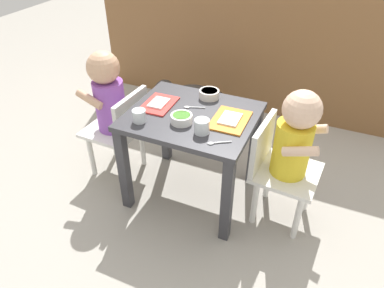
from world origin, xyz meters
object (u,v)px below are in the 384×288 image
at_px(food_tray_right, 230,120).
at_px(spoon_by_left_tray, 192,107).
at_px(water_cup_right, 139,117).
at_px(veggie_bowl_near, 182,118).
at_px(water_cup_left, 202,127).
at_px(cereal_bowl_left_side, 209,94).
at_px(dog, 189,99).
at_px(seated_child_left, 111,101).
at_px(spoon_by_right_tray, 217,143).
at_px(food_tray_left, 159,104).
at_px(seated_child_right, 291,143).
at_px(dining_table, 192,131).

xyz_separation_m(food_tray_right, spoon_by_left_tray, (-0.20, 0.04, -0.00)).
bearing_deg(food_tray_right, water_cup_right, -155.72).
bearing_deg(veggie_bowl_near, water_cup_left, -18.51).
height_order(water_cup_right, cereal_bowl_left_side, water_cup_right).
distance_m(dog, water_cup_right, 0.75).
relative_size(veggie_bowl_near, spoon_by_left_tray, 0.97).
height_order(water_cup_left, water_cup_right, water_cup_left).
xyz_separation_m(seated_child_left, cereal_bowl_left_side, (0.46, 0.17, 0.06)).
relative_size(water_cup_right, spoon_by_right_tray, 0.65).
height_order(seated_child_left, spoon_by_right_tray, seated_child_left).
height_order(food_tray_left, spoon_by_left_tray, food_tray_left).
xyz_separation_m(seated_child_right, dog, (-0.71, 0.52, -0.20)).
bearing_deg(seated_child_right, cereal_bowl_left_side, 160.41).
xyz_separation_m(seated_child_right, food_tray_left, (-0.63, -0.01, 0.05)).
bearing_deg(water_cup_left, food_tray_right, 59.64).
bearing_deg(dining_table, veggie_bowl_near, -98.36).
xyz_separation_m(water_cup_right, veggie_bowl_near, (0.17, 0.07, -0.00)).
distance_m(water_cup_right, cereal_bowl_left_side, 0.38).
bearing_deg(cereal_bowl_left_side, dining_table, -94.60).
relative_size(seated_child_right, dog, 1.55).
height_order(spoon_by_left_tray, spoon_by_right_tray, same).
bearing_deg(spoon_by_right_tray, seated_child_right, 35.73).
xyz_separation_m(seated_child_right, spoon_by_right_tray, (-0.27, -0.19, 0.05)).
bearing_deg(dog, seated_child_right, -36.40).
height_order(water_cup_left, spoon_by_right_tray, water_cup_left).
bearing_deg(cereal_bowl_left_side, dog, 126.76).
relative_size(seated_child_right, water_cup_right, 11.50).
xyz_separation_m(seated_child_right, spoon_by_left_tray, (-0.47, 0.03, 0.05)).
xyz_separation_m(food_tray_left, water_cup_left, (0.28, -0.13, 0.02)).
distance_m(dining_table, cereal_bowl_left_side, 0.21).
bearing_deg(food_tray_right, seated_child_left, -179.55).
bearing_deg(spoon_by_right_tray, dining_table, 137.23).
bearing_deg(veggie_bowl_near, food_tray_right, 27.29).
relative_size(dining_table, seated_child_left, 0.82).
distance_m(dining_table, spoon_by_left_tray, 0.11).
bearing_deg(water_cup_left, cereal_bowl_left_side, 105.80).
bearing_deg(veggie_bowl_near, spoon_by_right_tray, -23.57).
height_order(dog, spoon_by_right_tray, spoon_by_right_tray).
height_order(veggie_bowl_near, spoon_by_right_tray, veggie_bowl_near).
distance_m(food_tray_right, water_cup_left, 0.16).
bearing_deg(food_tray_right, water_cup_left, -120.36).
bearing_deg(spoon_by_right_tray, dog, 121.92).
bearing_deg(food_tray_right, veggie_bowl_near, -152.71).
bearing_deg(food_tray_right, seated_child_right, 1.58).
relative_size(food_tray_left, spoon_by_left_tray, 1.97).
bearing_deg(dining_table, water_cup_left, -51.03).
bearing_deg(food_tray_left, water_cup_right, -92.76).
bearing_deg(seated_child_left, seated_child_right, 0.79).
relative_size(seated_child_left, seated_child_right, 1.03).
bearing_deg(water_cup_right, food_tray_right, 24.28).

